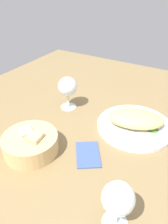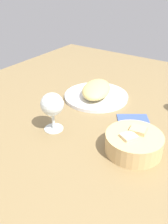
{
  "view_description": "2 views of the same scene",
  "coord_description": "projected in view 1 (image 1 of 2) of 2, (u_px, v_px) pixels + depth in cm",
  "views": [
    {
      "loc": [
        -22.97,
        51.59,
        46.81
      ],
      "look_at": [
        8.48,
        -1.77,
        5.93
      ],
      "focal_mm": 34.35,
      "sensor_mm": 36.0,
      "label": 1
    },
    {
      "loc": [
        72.04,
        38.16,
        46.97
      ],
      "look_at": [
        11.74,
        -2.98,
        4.59
      ],
      "focal_mm": 39.72,
      "sensor_mm": 36.0,
      "label": 2
    }
  ],
  "objects": [
    {
      "name": "folded_napkin",
      "position": [
        89.0,
        154.0,
        0.65
      ],
      "size": [
        11.95,
        13.03,
        0.8
      ],
      "primitive_type": "cube",
      "rotation": [
        0.0,
        0.0,
        2.16
      ],
      "color": "#3B5499",
      "rests_on": "ground_plane"
    },
    {
      "name": "lettuce_garnish",
      "position": [
        153.0,
        128.0,
        0.73
      ],
      "size": [
        4.17,
        4.17,
        1.15
      ],
      "primitive_type": "cone",
      "color": "#437A30",
      "rests_on": "plate"
    },
    {
      "name": "omelette",
      "position": [
        136.0,
        119.0,
        0.74
      ],
      "size": [
        21.92,
        17.08,
        4.95
      ],
      "primitive_type": "ellipsoid",
      "rotation": [
        0.0,
        0.0,
        0.35
      ],
      "color": "#D4BE6E",
      "rests_on": "plate"
    },
    {
      "name": "plate",
      "position": [
        134.0,
        126.0,
        0.76
      ],
      "size": [
        26.44,
        26.44,
        1.4
      ],
      "primitive_type": "cylinder",
      "color": "white",
      "rests_on": "ground_plane"
    },
    {
      "name": "bread_basket",
      "position": [
        31.0,
        143.0,
        0.65
      ],
      "size": [
        16.79,
        16.79,
        6.97
      ],
      "color": "tan",
      "rests_on": "ground_plane"
    },
    {
      "name": "wine_glass_far",
      "position": [
        118.0,
        200.0,
        0.43
      ],
      "size": [
        6.93,
        6.93,
        12.51
      ],
      "color": "silver",
      "rests_on": "ground_plane"
    },
    {
      "name": "wine_glass_near",
      "position": [
        68.0,
        88.0,
        0.83
      ],
      "size": [
        7.57,
        7.57,
        13.27
      ],
      "color": "silver",
      "rests_on": "ground_plane"
    },
    {
      "name": "ground_plane",
      "position": [
        103.0,
        138.0,
        0.73
      ],
      "size": [
        140.0,
        140.0,
        2.0
      ],
      "primitive_type": "cube",
      "color": "olive"
    }
  ]
}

